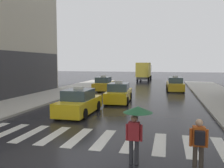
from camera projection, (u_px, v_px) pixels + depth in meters
ground_plane at (61, 167)px, 7.53m from camera, size 160.00×160.00×0.00m
crosswalk_markings at (91, 138)px, 10.43m from camera, size 11.30×2.80×0.01m
taxi_lead at (79, 103)px, 15.33m from camera, size 1.94×4.55×1.80m
taxi_second at (119, 94)px, 20.00m from camera, size 2.12×4.63×1.80m
taxi_third at (104, 84)px, 28.49m from camera, size 2.07×4.61×1.80m
taxi_fourth at (175, 85)px, 27.93m from camera, size 2.11×4.62×1.80m
box_truck at (144, 71)px, 43.42m from camera, size 2.32×7.55×3.35m
pedestrian_with_umbrella at (137, 119)px, 7.60m from camera, size 0.96×0.96×1.94m
pedestrian_with_backpack at (199, 141)px, 7.09m from camera, size 0.55×0.43×1.65m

